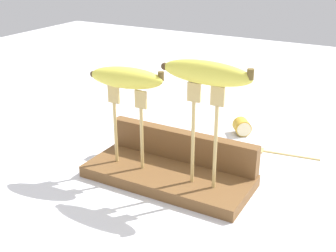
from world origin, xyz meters
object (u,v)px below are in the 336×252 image
Objects in this scene: fork_stand_right at (205,127)px; banana_raised_left at (126,78)px; fork_fallen_near at (273,152)px; banana_chunk_near at (242,127)px; banana_raised_right at (206,73)px; fork_stand_left at (128,120)px.

banana_raised_left is (-0.17, -0.00, 0.07)m from fork_stand_right.
fork_fallen_near is 2.96× the size of banana_chunk_near.
fork_stand_right is at bearing -83.59° from banana_chunk_near.
fork_stand_right is 0.18m from banana_raised_left.
banana_raised_left is 0.90× the size of banana_raised_right.
banana_raised_left is 2.80× the size of banana_chunk_near.
fork_stand_right reaches higher than banana_chunk_near.
fork_stand_left is at bearing -112.78° from banana_chunk_near.
banana_raised_right is (-0.00, 0.00, 0.10)m from fork_stand_right.
fork_stand_left is 0.21m from banana_raised_right.
banana_raised_right reaches higher than fork_fallen_near.
fork_stand_left is 0.17m from fork_stand_right.
fork_fallen_near is (0.07, 0.25, -0.24)m from banana_raised_right.
banana_raised_right is at bearing 178.40° from fork_stand_right.
banana_chunk_near is at bearing 96.39° from banana_raised_right.
banana_chunk_near is (-0.04, 0.32, -0.23)m from banana_raised_right.
fork_stand_left is 0.37m from fork_fallen_near.
fork_stand_left is at bearing -133.51° from fork_fallen_near.
fork_stand_right is 1.21× the size of fork_fallen_near.
banana_raised_right is at bearing -105.11° from fork_fallen_near.
banana_raised_left is 0.40m from fork_fallen_near.
fork_stand_right is at bearing -1.60° from banana_raised_right.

